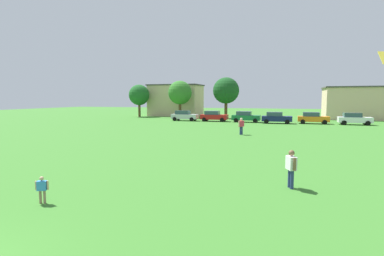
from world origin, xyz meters
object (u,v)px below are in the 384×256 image
(parked_car_navy_3, at_px, (276,118))
(tree_far_left, at_px, (139,95))
(bystander_near_trees, at_px, (241,125))
(parked_car_red_1, at_px, (214,116))
(parked_car_green_2, at_px, (246,117))
(parked_car_white_5, at_px, (354,119))
(parked_car_silver_0, at_px, (184,116))
(tree_far_right, at_px, (226,91))
(parked_car_orange_4, at_px, (313,118))
(adult_bystander, at_px, (291,166))
(tree_center, at_px, (180,93))
(child_kite_flyer, at_px, (42,187))

(parked_car_navy_3, xyz_separation_m, tree_far_left, (-26.94, 8.81, 3.48))
(bystander_near_trees, height_order, parked_car_red_1, bystander_near_trees)
(tree_far_left, bearing_deg, parked_car_green_2, -19.16)
(parked_car_red_1, relative_size, parked_car_white_5, 1.00)
(parked_car_silver_0, xyz_separation_m, tree_far_right, (5.28, 8.37, 4.23))
(bystander_near_trees, bearing_deg, parked_car_white_5, 172.72)
(parked_car_orange_4, bearing_deg, adult_bystander, -95.35)
(parked_car_white_5, xyz_separation_m, tree_far_right, (-19.87, 8.56, 4.23))
(parked_car_green_2, relative_size, tree_far_left, 0.67)
(adult_bystander, bearing_deg, parked_car_silver_0, 2.81)
(parked_car_silver_0, height_order, parked_car_orange_4, same)
(parked_car_silver_0, relative_size, parked_car_navy_3, 1.00)
(parked_car_orange_4, relative_size, tree_center, 0.61)
(adult_bystander, relative_size, parked_car_white_5, 0.37)
(parked_car_green_2, height_order, tree_center, tree_center)
(child_kite_flyer, bearing_deg, parked_car_orange_4, 50.60)
(child_kite_flyer, relative_size, tree_far_left, 0.15)
(tree_center, bearing_deg, parked_car_orange_4, -17.54)
(adult_bystander, distance_m, parked_car_silver_0, 38.30)
(parked_car_navy_3, height_order, tree_center, tree_center)
(child_kite_flyer, distance_m, parked_car_orange_4, 40.85)
(tree_far_right, bearing_deg, tree_center, -173.35)
(parked_car_orange_4, height_order, tree_far_right, tree_far_right)
(parked_car_green_2, bearing_deg, child_kite_flyer, -92.77)
(parked_car_green_2, bearing_deg, parked_car_red_1, 178.75)
(bystander_near_trees, bearing_deg, adult_bystander, 46.54)
(tree_center, bearing_deg, tree_far_right, 6.65)
(bystander_near_trees, distance_m, tree_far_left, 34.41)
(tree_center, bearing_deg, parked_car_white_5, -14.82)
(tree_center, relative_size, tree_far_right, 0.93)
(parked_car_white_5, xyz_separation_m, tree_far_left, (-37.39, 8.01, 3.48))
(parked_car_green_2, distance_m, tree_far_left, 23.85)
(parked_car_white_5, relative_size, tree_far_right, 0.57)
(child_kite_flyer, bearing_deg, parked_car_red_1, 71.79)
(parked_car_silver_0, bearing_deg, parked_car_green_2, 0.43)
(parked_car_silver_0, relative_size, tree_far_right, 0.57)
(child_kite_flyer, height_order, adult_bystander, adult_bystander)
(tree_far_left, relative_size, tree_far_right, 0.85)
(parked_car_white_5, height_order, tree_far_right, tree_far_right)
(parked_car_green_2, distance_m, parked_car_white_5, 15.10)
(parked_car_orange_4, bearing_deg, parked_car_red_1, 179.43)
(parked_car_white_5, bearing_deg, parked_car_navy_3, -175.61)
(child_kite_flyer, relative_size, tree_center, 0.14)
(parked_car_white_5, bearing_deg, bystander_near_trees, -129.17)
(child_kite_flyer, bearing_deg, adult_bystander, 5.76)
(bystander_near_trees, xyz_separation_m, parked_car_silver_0, (-11.82, 16.55, -0.15))
(parked_car_silver_0, distance_m, tree_center, 8.99)
(parked_car_white_5, bearing_deg, parked_car_green_2, 178.99)
(parked_car_navy_3, bearing_deg, tree_far_right, 135.15)
(bystander_near_trees, bearing_deg, tree_center, -115.65)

